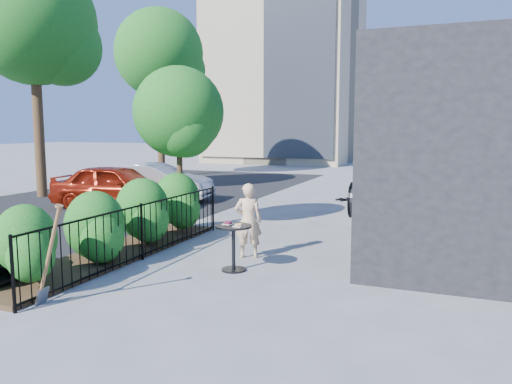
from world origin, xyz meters
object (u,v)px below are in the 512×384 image
at_px(patio_tree, 180,117).
at_px(woman, 248,221).
at_px(car_silver, 156,182).
at_px(car_red, 117,187).
at_px(shovel, 48,260).
at_px(street_tree_far, 160,59).
at_px(cafe_table, 234,239).
at_px(street_tree_near, 34,30).

bearing_deg(patio_tree, woman, -35.77).
xyz_separation_m(patio_tree, car_silver, (-3.35, 3.98, -2.12)).
bearing_deg(car_red, shovel, -155.29).
relative_size(street_tree_far, cafe_table, 9.51).
bearing_deg(cafe_table, street_tree_near, 150.05).
xyz_separation_m(patio_tree, street_tree_near, (-7.70, 3.20, 3.15)).
distance_m(patio_tree, woman, 3.75).
height_order(street_tree_near, street_tree_far, same).
height_order(patio_tree, street_tree_far, street_tree_far).
height_order(shovel, car_red, shovel).
xyz_separation_m(street_tree_far, shovel, (8.68, -16.56, -5.25)).
distance_m(woman, car_silver, 8.29).
bearing_deg(cafe_table, car_red, 142.12).
bearing_deg(shovel, cafe_table, 56.87).
distance_m(street_tree_near, car_silver, 6.88).
distance_m(street_tree_far, cafe_table, 18.20).
distance_m(woman, car_red, 7.11).
height_order(patio_tree, street_tree_near, street_tree_near).
height_order(woman, car_red, woman).
bearing_deg(patio_tree, car_red, 150.09).
bearing_deg(car_red, woman, -128.86).
bearing_deg(street_tree_far, street_tree_near, -90.00).
bearing_deg(woman, car_silver, -64.46).
height_order(patio_tree, shovel, patio_tree).
bearing_deg(cafe_table, car_silver, 131.67).
bearing_deg(street_tree_near, woman, -26.18).
bearing_deg(car_silver, street_tree_far, 23.48).
bearing_deg(woman, shovel, 45.96).
distance_m(street_tree_far, woman, 17.38).
relative_size(street_tree_far, woman, 5.66).
xyz_separation_m(street_tree_far, car_red, (4.26, -9.22, -5.22)).
relative_size(patio_tree, car_red, 0.96).
relative_size(patio_tree, car_silver, 1.01).
bearing_deg(cafe_table, woman, 96.64).
bearing_deg(street_tree_far, car_silver, -58.90).
height_order(street_tree_far, cafe_table, street_tree_far).
bearing_deg(street_tree_far, cafe_table, -53.43).
height_order(woman, car_silver, woman).
bearing_deg(patio_tree, shovel, -79.66).
bearing_deg(car_red, street_tree_near, 67.67).
bearing_deg(street_tree_near, shovel, -44.60).
xyz_separation_m(cafe_table, car_red, (-6.11, 4.75, 0.14)).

